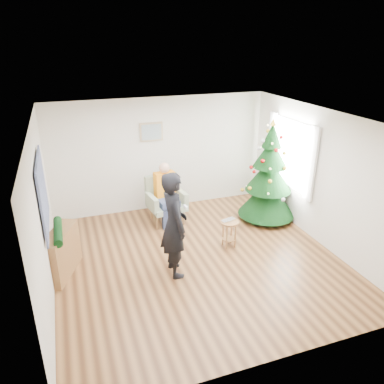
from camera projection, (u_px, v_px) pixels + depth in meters
name	position (u px, v px, depth m)	size (l,w,h in m)	color
floor	(198.00, 260.00, 6.88)	(5.00, 5.00, 0.00)	brown
ceiling	(199.00, 119.00, 5.88)	(5.00, 5.00, 0.00)	white
wall_back	(160.00, 155.00, 8.56)	(5.00, 5.00, 0.00)	silver
wall_front	(275.00, 276.00, 4.20)	(5.00, 5.00, 0.00)	silver
wall_left	(42.00, 216.00, 5.62)	(5.00, 5.00, 0.00)	silver
wall_right	(321.00, 178.00, 7.14)	(5.00, 5.00, 0.00)	silver
window_panel	(291.00, 154.00, 7.93)	(0.04, 1.30, 1.40)	white
curtains	(290.00, 154.00, 7.92)	(0.05, 1.75, 1.50)	white
christmas_tree	(269.00, 176.00, 8.06)	(1.25, 1.25, 2.25)	#3F2816
stool	(229.00, 233.00, 7.23)	(0.36, 0.36, 0.54)	brown
laptop	(230.00, 221.00, 7.12)	(0.30, 0.19, 0.02)	silver
armchair	(166.00, 205.00, 8.20)	(0.86, 0.80, 1.02)	gray
seated_person	(166.00, 193.00, 8.04)	(0.47, 0.66, 1.33)	navy
standing_man	(174.00, 225.00, 6.17)	(0.67, 0.44, 1.84)	black
game_controller	(186.00, 207.00, 6.09)	(0.04, 0.13, 0.04)	white
console	(61.00, 253.00, 6.34)	(0.30, 1.00, 0.80)	brown
garland	(58.00, 231.00, 6.18)	(0.14, 0.14, 0.90)	black
tapestry	(43.00, 193.00, 5.79)	(0.03, 1.50, 1.15)	black
framed_picture	(151.00, 132.00, 8.26)	(0.52, 0.05, 0.42)	tan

